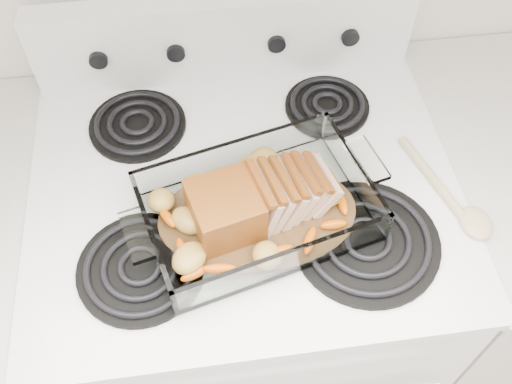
{
  "coord_description": "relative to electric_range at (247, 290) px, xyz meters",
  "views": [
    {
      "loc": [
        -0.06,
        1.03,
        1.77
      ],
      "look_at": [
        0.01,
        1.59,
        0.99
      ],
      "focal_mm": 40.0,
      "sensor_mm": 36.0,
      "label": 1
    }
  ],
  "objects": [
    {
      "name": "baking_dish",
      "position": [
        0.01,
        -0.09,
        0.48
      ],
      "size": [
        0.37,
        0.25,
        0.07
      ],
      "rotation": [
        0.0,
        0.0,
        0.25
      ],
      "color": "white",
      "rests_on": "electric_range"
    },
    {
      "name": "electric_range",
      "position": [
        0.0,
        0.0,
        0.0
      ],
      "size": [
        0.78,
        0.7,
        1.12
      ],
      "color": "white",
      "rests_on": "ground"
    },
    {
      "name": "roast_vegetables",
      "position": [
        0.01,
        -0.06,
        0.49
      ],
      "size": [
        0.33,
        0.18,
        0.04
      ],
      "rotation": [
        0.0,
        0.0,
        0.06
      ],
      "color": "#CA5900",
      "rests_on": "baking_dish"
    },
    {
      "name": "counter_right",
      "position": [
        0.66,
        -0.0,
        -0.02
      ],
      "size": [
        0.58,
        0.68,
        0.93
      ],
      "color": "silver",
      "rests_on": "ground"
    },
    {
      "name": "wooden_spoon",
      "position": [
        0.37,
        -0.11,
        0.46
      ],
      "size": [
        0.11,
        0.24,
        0.02
      ],
      "rotation": [
        0.0,
        0.0,
        0.28
      ],
      "color": "#C1B393",
      "rests_on": "electric_range"
    },
    {
      "name": "pork_roast",
      "position": [
        -0.0,
        -0.09,
        0.51
      ],
      "size": [
        0.25,
        0.11,
        0.09
      ],
      "rotation": [
        0.0,
        0.0,
        -0.23
      ],
      "color": "#5D350C",
      "rests_on": "baking_dish"
    }
  ]
}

